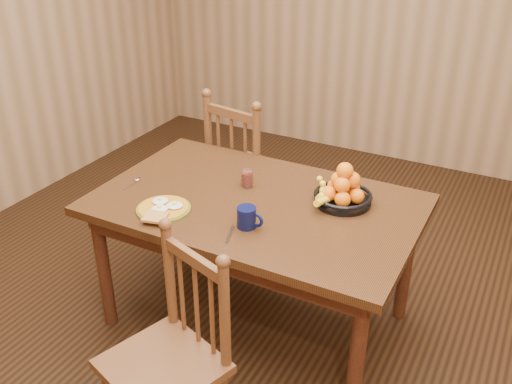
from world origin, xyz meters
The scene contains 10 objects.
room centered at (0.00, 0.00, 1.35)m, with size 4.52×5.02×2.72m.
dining_table centered at (0.00, 0.00, 0.67)m, with size 1.60×1.00×0.75m.
chair_far centered at (-0.43, 0.71, 0.51)m, with size 0.55×0.53×1.04m.
chair_near centered at (0.06, -0.85, 0.46)m, with size 0.54×0.52×0.95m.
breakfast_plate centered at (-0.35, -0.30, 0.76)m, with size 0.26×0.30×0.04m.
fork centered at (0.05, -0.31, 0.75)m, with size 0.06×0.18×0.00m.
spoon centered at (-0.67, -0.11, 0.75)m, with size 0.04×0.16×0.01m.
coffee_mug centered at (0.08, -0.24, 0.80)m, with size 0.13×0.09×0.10m.
juice_glass centered at (-0.12, 0.12, 0.79)m, with size 0.06×0.06×0.09m.
fruit_bowl centered at (0.38, 0.18, 0.82)m, with size 0.32×0.32×0.22m.
Camera 1 is at (1.17, -2.21, 2.12)m, focal length 40.00 mm.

